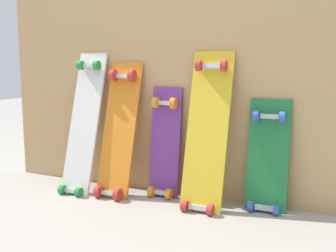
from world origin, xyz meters
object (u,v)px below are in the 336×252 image
(skateboard_purple, at_px, (165,148))
(skateboard_green, at_px, (268,162))
(skateboard_white, at_px, (83,128))
(skateboard_orange, at_px, (118,134))
(skateboard_yellow, at_px, (207,136))

(skateboard_purple, relative_size, skateboard_green, 1.07)
(skateboard_white, distance_m, skateboard_green, 1.10)
(skateboard_white, relative_size, skateboard_green, 1.39)
(skateboard_white, distance_m, skateboard_orange, 0.24)
(skateboard_white, xyz_separation_m, skateboard_purple, (0.50, 0.09, -0.10))
(skateboard_green, bearing_deg, skateboard_white, -175.24)
(skateboard_orange, bearing_deg, skateboard_purple, 15.72)
(skateboard_orange, distance_m, skateboard_purple, 0.28)
(skateboard_orange, height_order, skateboard_yellow, skateboard_yellow)
(skateboard_white, relative_size, skateboard_orange, 1.08)
(skateboard_green, bearing_deg, skateboard_orange, -174.97)
(skateboard_yellow, bearing_deg, skateboard_green, 13.30)
(skateboard_orange, bearing_deg, skateboard_white, -176.19)
(skateboard_purple, relative_size, skateboard_yellow, 0.77)
(skateboard_purple, xyz_separation_m, skateboard_green, (0.59, 0.00, -0.03))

